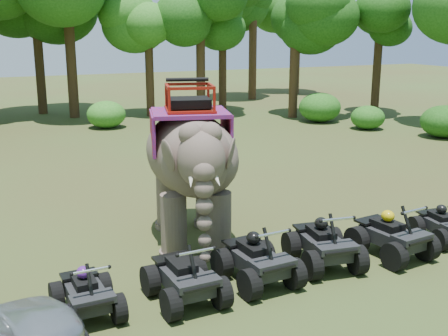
{
  "coord_description": "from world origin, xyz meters",
  "views": [
    {
      "loc": [
        -5.59,
        -11.22,
        5.33
      ],
      "look_at": [
        0.0,
        1.2,
        1.9
      ],
      "focal_mm": 45.0,
      "sensor_mm": 36.0,
      "label": 1
    }
  ],
  "objects_px": {
    "atv_1": "(184,271)",
    "atv_3": "(324,237)",
    "atv_0": "(86,287)",
    "atv_2": "(257,253)",
    "atv_4": "(392,229)",
    "elephant": "(191,163)",
    "atv_5": "(444,220)"
  },
  "relations": [
    {
      "from": "elephant",
      "to": "atv_4",
      "type": "bearing_deg",
      "value": -21.82
    },
    {
      "from": "atv_1",
      "to": "atv_3",
      "type": "distance_m",
      "value": 3.51
    },
    {
      "from": "atv_1",
      "to": "atv_2",
      "type": "relative_size",
      "value": 0.97
    },
    {
      "from": "atv_1",
      "to": "atv_3",
      "type": "height_order",
      "value": "atv_3"
    },
    {
      "from": "atv_0",
      "to": "atv_4",
      "type": "height_order",
      "value": "atv_4"
    },
    {
      "from": "atv_2",
      "to": "atv_4",
      "type": "height_order",
      "value": "same"
    },
    {
      "from": "atv_3",
      "to": "atv_5",
      "type": "relative_size",
      "value": 1.19
    },
    {
      "from": "atv_2",
      "to": "atv_3",
      "type": "distance_m",
      "value": 1.8
    },
    {
      "from": "atv_1",
      "to": "atv_3",
      "type": "xyz_separation_m",
      "value": [
        3.49,
        0.32,
        0.03
      ]
    },
    {
      "from": "atv_2",
      "to": "atv_4",
      "type": "distance_m",
      "value": 3.58
    },
    {
      "from": "atv_1",
      "to": "atv_2",
      "type": "distance_m",
      "value": 1.71
    },
    {
      "from": "atv_2",
      "to": "atv_4",
      "type": "relative_size",
      "value": 1.0
    },
    {
      "from": "elephant",
      "to": "atv_1",
      "type": "height_order",
      "value": "elephant"
    },
    {
      "from": "atv_3",
      "to": "atv_0",
      "type": "bearing_deg",
      "value": -170.77
    },
    {
      "from": "atv_0",
      "to": "atv_1",
      "type": "relative_size",
      "value": 0.89
    },
    {
      "from": "atv_2",
      "to": "atv_4",
      "type": "bearing_deg",
      "value": -4.67
    },
    {
      "from": "atv_1",
      "to": "atv_4",
      "type": "relative_size",
      "value": 0.97
    },
    {
      "from": "atv_0",
      "to": "atv_5",
      "type": "bearing_deg",
      "value": -1.54
    },
    {
      "from": "atv_4",
      "to": "elephant",
      "type": "bearing_deg",
      "value": 136.47
    },
    {
      "from": "elephant",
      "to": "atv_2",
      "type": "height_order",
      "value": "elephant"
    },
    {
      "from": "atv_0",
      "to": "atv_4",
      "type": "distance_m",
      "value": 7.18
    },
    {
      "from": "elephant",
      "to": "atv_3",
      "type": "height_order",
      "value": "elephant"
    },
    {
      "from": "atv_3",
      "to": "atv_5",
      "type": "distance_m",
      "value": 3.67
    },
    {
      "from": "atv_1",
      "to": "atv_0",
      "type": "bearing_deg",
      "value": 170.82
    },
    {
      "from": "atv_0",
      "to": "atv_2",
      "type": "bearing_deg",
      "value": -3.25
    },
    {
      "from": "elephant",
      "to": "atv_3",
      "type": "relative_size",
      "value": 2.63
    },
    {
      "from": "atv_1",
      "to": "atv_4",
      "type": "distance_m",
      "value": 5.28
    },
    {
      "from": "elephant",
      "to": "atv_5",
      "type": "relative_size",
      "value": 3.13
    },
    {
      "from": "atv_0",
      "to": "atv_3",
      "type": "bearing_deg",
      "value": -1.22
    },
    {
      "from": "atv_3",
      "to": "atv_5",
      "type": "bearing_deg",
      "value": 8.43
    },
    {
      "from": "atv_5",
      "to": "atv_4",
      "type": "bearing_deg",
      "value": -166.96
    },
    {
      "from": "atv_4",
      "to": "atv_5",
      "type": "height_order",
      "value": "atv_4"
    }
  ]
}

